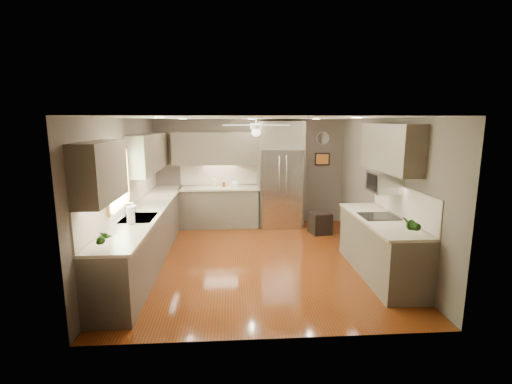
{
  "coord_description": "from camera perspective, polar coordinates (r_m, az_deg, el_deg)",
  "views": [
    {
      "loc": [
        -0.45,
        -6.32,
        2.44
      ],
      "look_at": [
        0.02,
        0.6,
        1.12
      ],
      "focal_mm": 26.0,
      "sensor_mm": 36.0,
      "label": 1
    }
  ],
  "objects": [
    {
      "name": "potted_plant_right",
      "position": [
        5.34,
        22.61,
        -4.58
      ],
      "size": [
        0.21,
        0.19,
        0.33
      ],
      "primitive_type": "imported",
      "rotation": [
        0.0,
        0.0,
        0.3
      ],
      "color": "#235017",
      "rests_on": "right_run"
    },
    {
      "name": "canister_c",
      "position": [
        8.69,
        -6.48,
        1.37
      ],
      "size": [
        0.14,
        0.14,
        0.19
      ],
      "primitive_type": "cylinder",
      "rotation": [
        0.0,
        0.0,
        0.19
      ],
      "color": "beige",
      "rests_on": "back_run"
    },
    {
      "name": "bowl",
      "position": [
        8.62,
        -3.28,
        0.93
      ],
      "size": [
        0.31,
        0.31,
        0.06
      ],
      "primitive_type": "imported",
      "rotation": [
        0.0,
        0.0,
        -0.42
      ],
      "color": "beige",
      "rests_on": "back_run"
    },
    {
      "name": "refrigerator",
      "position": [
        8.65,
        3.81,
        2.43
      ],
      "size": [
        1.06,
        0.75,
        2.45
      ],
      "color": "silver",
      "rests_on": "ground"
    },
    {
      "name": "floor",
      "position": [
        6.79,
        0.18,
        -10.28
      ],
      "size": [
        5.0,
        5.0,
        0.0
      ],
      "primitive_type": "plane",
      "color": "#54230B",
      "rests_on": "ground"
    },
    {
      "name": "left_run",
      "position": [
        6.93,
        -16.35,
        -6.07
      ],
      "size": [
        0.65,
        4.7,
        1.45
      ],
      "color": "brown",
      "rests_on": "ground"
    },
    {
      "name": "potted_plant_left",
      "position": [
        4.73,
        -22.48,
        -6.58
      ],
      "size": [
        0.17,
        0.11,
        0.31
      ],
      "primitive_type": "imported",
      "rotation": [
        0.0,
        0.0,
        -0.02
      ],
      "color": "#235017",
      "rests_on": "left_run"
    },
    {
      "name": "wall_clock",
      "position": [
        9.08,
        10.25,
        8.15
      ],
      "size": [
        0.3,
        0.03,
        0.3
      ],
      "color": "white",
      "rests_on": "wall_back"
    },
    {
      "name": "ceiling_fan",
      "position": [
        6.64,
        0.01,
        9.85
      ],
      "size": [
        1.18,
        1.18,
        0.32
      ],
      "color": "white",
      "rests_on": "ceiling"
    },
    {
      "name": "canister_d",
      "position": [
        8.65,
        -4.95,
        1.16
      ],
      "size": [
        0.09,
        0.09,
        0.11
      ],
      "primitive_type": "cylinder",
      "rotation": [
        0.0,
        0.0,
        -0.29
      ],
      "color": "maroon",
      "rests_on": "back_run"
    },
    {
      "name": "wall_right",
      "position": [
        6.98,
        18.96,
        0.37
      ],
      "size": [
        0.0,
        5.0,
        5.0
      ],
      "primitive_type": "plane",
      "rotation": [
        1.57,
        0.0,
        -1.57
      ],
      "color": "brown",
      "rests_on": "ground"
    },
    {
      "name": "sink",
      "position": [
        6.2,
        -17.63,
        -4.05
      ],
      "size": [
        0.5,
        0.7,
        0.32
      ],
      "color": "silver",
      "rests_on": "left_run"
    },
    {
      "name": "stool",
      "position": [
        8.33,
        9.84,
        -4.7
      ],
      "size": [
        0.49,
        0.49,
        0.48
      ],
      "color": "black",
      "rests_on": "ground"
    },
    {
      "name": "soap_bottle",
      "position": [
        6.5,
        -18.35,
        -2.27
      ],
      "size": [
        0.09,
        0.09,
        0.19
      ],
      "primitive_type": "imported",
      "rotation": [
        0.0,
        0.0,
        0.08
      ],
      "color": "white",
      "rests_on": "left_run"
    },
    {
      "name": "ceiling",
      "position": [
        6.34,
        0.19,
        11.32
      ],
      "size": [
        5.0,
        5.0,
        0.0
      ],
      "primitive_type": "plane",
      "rotation": [
        3.14,
        0.0,
        0.0
      ],
      "color": "white",
      "rests_on": "ground"
    },
    {
      "name": "recessed_lights",
      "position": [
        6.73,
        -0.4,
        11.24
      ],
      "size": [
        2.84,
        3.14,
        0.01
      ],
      "color": "white",
      "rests_on": "ceiling"
    },
    {
      "name": "wall_back",
      "position": [
        8.91,
        -0.95,
        3.11
      ],
      "size": [
        4.5,
        0.0,
        4.5
      ],
      "primitive_type": "plane",
      "rotation": [
        1.57,
        0.0,
        0.0
      ],
      "color": "brown",
      "rests_on": "ground"
    },
    {
      "name": "microwave",
      "position": [
        6.35,
        19.11,
        1.49
      ],
      "size": [
        0.43,
        0.55,
        0.34
      ],
      "color": "silver",
      "rests_on": "wall_right"
    },
    {
      "name": "wall_front",
      "position": [
        4.03,
        2.71,
        -6.42
      ],
      "size": [
        4.5,
        0.0,
        4.5
      ],
      "primitive_type": "plane",
      "rotation": [
        -1.57,
        0.0,
        0.0
      ],
      "color": "brown",
      "rests_on": "ground"
    },
    {
      "name": "right_run",
      "position": [
        6.32,
        18.62,
        -7.82
      ],
      "size": [
        0.7,
        2.2,
        1.45
      ],
      "color": "brown",
      "rests_on": "ground"
    },
    {
      "name": "uppers",
      "position": [
        7.06,
        -6.26,
        6.1
      ],
      "size": [
        4.5,
        4.7,
        0.95
      ],
      "color": "brown",
      "rests_on": "wall_left"
    },
    {
      "name": "back_run",
      "position": [
        8.75,
        -5.58,
        -2.18
      ],
      "size": [
        1.85,
        0.65,
        1.45
      ],
      "color": "brown",
      "rests_on": "ground"
    },
    {
      "name": "window",
      "position": [
        6.15,
        -20.58,
        1.77
      ],
      "size": [
        0.05,
        1.12,
        0.92
      ],
      "color": "#BFF2B2",
      "rests_on": "wall_left"
    },
    {
      "name": "framed_print",
      "position": [
        9.11,
        10.15,
        5.01
      ],
      "size": [
        0.36,
        0.03,
        0.3
      ],
      "color": "black",
      "rests_on": "wall_back"
    },
    {
      "name": "paper_towel",
      "position": [
        5.79,
        -18.7,
        -3.38
      ],
      "size": [
        0.11,
        0.11,
        0.27
      ],
      "color": "white",
      "rests_on": "left_run"
    },
    {
      "name": "wall_left",
      "position": [
        6.68,
        -19.45,
        -0.1
      ],
      "size": [
        0.0,
        5.0,
        5.0
      ],
      "primitive_type": "plane",
      "rotation": [
        1.57,
        0.0,
        1.57
      ],
      "color": "brown",
      "rests_on": "ground"
    }
  ]
}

